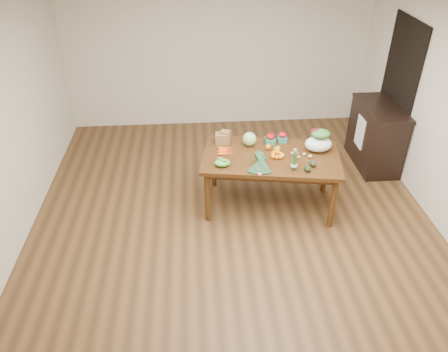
{
  "coord_description": "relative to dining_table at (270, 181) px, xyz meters",
  "views": [
    {
      "loc": [
        -0.44,
        -4.07,
        3.5
      ],
      "look_at": [
        -0.13,
        0.0,
        0.81
      ],
      "focal_mm": 35.0,
      "sensor_mm": 36.0,
      "label": 1
    }
  ],
  "objects": [
    {
      "name": "mandarin_cluster",
      "position": [
        0.07,
        -0.03,
        0.42
      ],
      "size": [
        0.21,
        0.21,
        0.09
      ],
      "primitive_type": null,
      "rotation": [
        0.0,
        0.0,
        -0.16
      ],
      "color": "orange",
      "rests_on": "dining_table"
    },
    {
      "name": "orange_c",
      "position": [
        0.08,
        0.07,
        0.42
      ],
      "size": [
        0.08,
        0.08,
        0.08
      ],
      "primitive_type": "sphere",
      "color": "orange",
      "rests_on": "dining_table"
    },
    {
      "name": "dish_towel",
      "position": [
        1.46,
        0.9,
        0.18
      ],
      "size": [
        0.02,
        0.28,
        0.45
      ],
      "primitive_type": "cube",
      "color": "white",
      "rests_on": "cabinet"
    },
    {
      "name": "paper_bag",
      "position": [
        -0.58,
        0.37,
        0.46
      ],
      "size": [
        0.26,
        0.23,
        0.17
      ],
      "primitive_type": null,
      "rotation": [
        0.0,
        0.0,
        -0.16
      ],
      "color": "olive",
      "rests_on": "dining_table"
    },
    {
      "name": "avocado_b",
      "position": [
        0.45,
        -0.28,
        0.41
      ],
      "size": [
        0.1,
        0.13,
        0.07
      ],
      "primitive_type": "ellipsoid",
      "rotation": [
        0.0,
        0.0,
        0.3
      ],
      "color": "black",
      "rests_on": "dining_table"
    },
    {
      "name": "orange_b",
      "position": [
        0.09,
        0.09,
        0.41
      ],
      "size": [
        0.08,
        0.08,
        0.08
      ],
      "primitive_type": "sphere",
      "color": "orange",
      "rests_on": "dining_table"
    },
    {
      "name": "asparagus_bundle",
      "position": [
        0.2,
        -0.34,
        0.5
      ],
      "size": [
        0.1,
        0.13,
        0.26
      ],
      "primitive_type": null,
      "rotation": [
        0.15,
        0.0,
        -0.16
      ],
      "color": "#52853D",
      "rests_on": "dining_table"
    },
    {
      "name": "strawberry_basket_b",
      "position": [
        0.2,
        0.35,
        0.43
      ],
      "size": [
        0.13,
        0.13,
        0.1
      ],
      "primitive_type": null,
      "rotation": [
        0.0,
        0.0,
        -0.16
      ],
      "color": "red",
      "rests_on": "dining_table"
    },
    {
      "name": "potato_d",
      "position": [
        0.31,
        0.08,
        0.4
      ],
      "size": [
        0.05,
        0.04,
        0.04
      ],
      "primitive_type": "ellipsoid",
      "color": "tan",
      "rests_on": "dining_table"
    },
    {
      "name": "kale_bunch",
      "position": [
        -0.19,
        -0.32,
        0.45
      ],
      "size": [
        0.38,
        0.45,
        0.16
      ],
      "primitive_type": null,
      "rotation": [
        0.0,
        0.0,
        -0.16
      ],
      "color": "black",
      "rests_on": "dining_table"
    },
    {
      "name": "carrots",
      "position": [
        -0.54,
        0.14,
        0.39
      ],
      "size": [
        0.25,
        0.25,
        0.03
      ],
      "primitive_type": null,
      "rotation": [
        0.0,
        0.0,
        -0.16
      ],
      "color": "#EC5013",
      "rests_on": "dining_table"
    },
    {
      "name": "doorway_dark",
      "position": [
        1.98,
        1.1,
        0.68
      ],
      "size": [
        0.02,
        1.0,
        2.1
      ],
      "primitive_type": "cube",
      "color": "black",
      "rests_on": "floor"
    },
    {
      "name": "strawberry_basket_a",
      "position": [
        0.03,
        0.3,
        0.43
      ],
      "size": [
        0.14,
        0.14,
        0.11
      ],
      "primitive_type": null,
      "rotation": [
        0.0,
        0.0,
        -0.16
      ],
      "color": "#B70C12",
      "rests_on": "dining_table"
    },
    {
      "name": "dining_table",
      "position": [
        0.0,
        0.0,
        0.0
      ],
      "size": [
        1.8,
        1.19,
        0.75
      ],
      "primitive_type": "cube",
      "rotation": [
        0.0,
        0.0,
        -0.16
      ],
      "color": "#44280F",
      "rests_on": "floor"
    },
    {
      "name": "orange_a",
      "position": [
        -0.02,
        0.15,
        0.41
      ],
      "size": [
        0.07,
        0.07,
        0.07
      ],
      "primitive_type": "sphere",
      "color": "orange",
      "rests_on": "dining_table"
    },
    {
      "name": "room_walls",
      "position": [
        -0.5,
        -0.5,
        0.97
      ],
      "size": [
        5.02,
        6.02,
        2.7
      ],
      "color": "beige",
      "rests_on": "floor"
    },
    {
      "name": "potato_b",
      "position": [
        0.31,
        -0.09,
        0.4
      ],
      "size": [
        0.05,
        0.05,
        0.04
      ],
      "primitive_type": "ellipsoid",
      "color": "tan",
      "rests_on": "dining_table"
    },
    {
      "name": "cabbage",
      "position": [
        -0.24,
        0.28,
        0.46
      ],
      "size": [
        0.18,
        0.18,
        0.18
      ],
      "primitive_type": "sphere",
      "color": "#A2DB7E",
      "rests_on": "dining_table"
    },
    {
      "name": "salad_bag",
      "position": [
        0.6,
        0.08,
        0.51
      ],
      "size": [
        0.38,
        0.31,
        0.26
      ],
      "primitive_type": null,
      "rotation": [
        0.0,
        0.0,
        -0.16
      ],
      "color": "white",
      "rests_on": "dining_table"
    },
    {
      "name": "avocado_a",
      "position": [
        0.36,
        -0.38,
        0.41
      ],
      "size": [
        0.09,
        0.12,
        0.07
      ],
      "primitive_type": "ellipsoid",
      "rotation": [
        0.0,
        0.0,
        0.3
      ],
      "color": "black",
      "rests_on": "dining_table"
    },
    {
      "name": "potato_c",
      "position": [
        0.4,
        -0.03,
        0.39
      ],
      "size": [
        0.05,
        0.04,
        0.04
      ],
      "primitive_type": "ellipsoid",
      "color": "tan",
      "rests_on": "dining_table"
    },
    {
      "name": "potato_a",
      "position": [
        0.26,
        0.01,
        0.39
      ],
      "size": [
        0.05,
        0.04,
        0.04
      ],
      "primitive_type": "ellipsoid",
      "color": "tan",
      "rests_on": "dining_table"
    },
    {
      "name": "cabinet",
      "position": [
        1.72,
        0.92,
        0.1
      ],
      "size": [
        0.52,
        1.02,
        0.94
      ],
      "primitive_type": "cube",
      "color": "black",
      "rests_on": "floor"
    },
    {
      "name": "potato_e",
      "position": [
        0.46,
        -0.09,
        0.4
      ],
      "size": [
        0.06,
        0.05,
        0.05
      ],
      "primitive_type": "ellipsoid",
      "color": "tan",
      "rests_on": "dining_table"
    },
    {
      "name": "floor",
      "position": [
        -0.5,
        -0.5,
        -0.38
      ],
      "size": [
        6.0,
        6.0,
        0.0
      ],
      "primitive_type": "plane",
      "color": "brown",
      "rests_on": "ground"
    },
    {
      "name": "snap_pea_bag",
      "position": [
        -0.62,
        -0.19,
        0.42
      ],
      "size": [
        0.19,
        0.14,
        0.08
      ],
      "primitive_type": "ellipsoid",
      "color": "#58B43D",
      "rests_on": "dining_table"
    }
  ]
}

